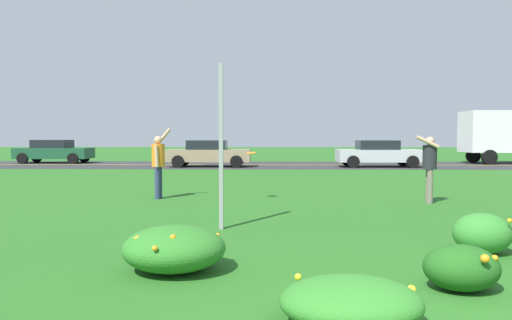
{
  "coord_description": "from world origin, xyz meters",
  "views": [
    {
      "loc": [
        -1.71,
        -3.0,
        1.65
      ],
      "look_at": [
        -1.97,
        8.12,
        1.1
      ],
      "focal_mm": 33.33,
      "sensor_mm": 36.0,
      "label": 1
    }
  ],
  "objects_px": {
    "car_dark_green_leftmost": "(54,151)",
    "car_tan_center_left": "(209,153)",
    "car_silver_center_right": "(378,153)",
    "person_thrower_orange_shirt": "(158,161)",
    "person_catcher_dark_shirt": "(429,163)",
    "sign_post_near_path": "(221,147)",
    "frisbee_orange": "(251,153)"
  },
  "relations": [
    {
      "from": "car_dark_green_leftmost",
      "to": "car_tan_center_left",
      "type": "distance_m",
      "value": 10.7
    },
    {
      "from": "car_dark_green_leftmost",
      "to": "car_silver_center_right",
      "type": "bearing_deg",
      "value": -10.02
    },
    {
      "from": "person_thrower_orange_shirt",
      "to": "car_dark_green_leftmost",
      "type": "bearing_deg",
      "value": 121.85
    },
    {
      "from": "person_thrower_orange_shirt",
      "to": "person_catcher_dark_shirt",
      "type": "xyz_separation_m",
      "value": [
        6.9,
        -0.68,
        -0.02
      ]
    },
    {
      "from": "car_dark_green_leftmost",
      "to": "car_tan_center_left",
      "type": "bearing_deg",
      "value": -18.67
    },
    {
      "from": "sign_post_near_path",
      "to": "car_dark_green_leftmost",
      "type": "distance_m",
      "value": 24.41
    },
    {
      "from": "person_thrower_orange_shirt",
      "to": "car_dark_green_leftmost",
      "type": "distance_m",
      "value": 19.82
    },
    {
      "from": "person_catcher_dark_shirt",
      "to": "car_tan_center_left",
      "type": "height_order",
      "value": "person_catcher_dark_shirt"
    },
    {
      "from": "person_catcher_dark_shirt",
      "to": "car_silver_center_right",
      "type": "xyz_separation_m",
      "value": [
        2.03,
        14.09,
        -0.25
      ]
    },
    {
      "from": "car_tan_center_left",
      "to": "frisbee_orange",
      "type": "bearing_deg",
      "value": -78.42
    },
    {
      "from": "car_silver_center_right",
      "to": "car_dark_green_leftmost",
      "type": "bearing_deg",
      "value": 169.98
    },
    {
      "from": "car_tan_center_left",
      "to": "car_silver_center_right",
      "type": "xyz_separation_m",
      "value": [
        9.25,
        0.0,
        0.0
      ]
    },
    {
      "from": "person_thrower_orange_shirt",
      "to": "car_tan_center_left",
      "type": "bearing_deg",
      "value": 91.38
    },
    {
      "from": "person_catcher_dark_shirt",
      "to": "car_tan_center_left",
      "type": "xyz_separation_m",
      "value": [
        -7.22,
        14.09,
        -0.25
      ]
    },
    {
      "from": "person_thrower_orange_shirt",
      "to": "car_dark_green_leftmost",
      "type": "relative_size",
      "value": 0.42
    },
    {
      "from": "car_tan_center_left",
      "to": "car_dark_green_leftmost",
      "type": "bearing_deg",
      "value": 161.33
    },
    {
      "from": "frisbee_orange",
      "to": "car_tan_center_left",
      "type": "distance_m",
      "value": 13.94
    },
    {
      "from": "sign_post_near_path",
      "to": "person_catcher_dark_shirt",
      "type": "xyz_separation_m",
      "value": [
        4.83,
        3.42,
        -0.48
      ]
    },
    {
      "from": "car_dark_green_leftmost",
      "to": "frisbee_orange",
      "type": "bearing_deg",
      "value": -52.86
    },
    {
      "from": "car_dark_green_leftmost",
      "to": "car_silver_center_right",
      "type": "xyz_separation_m",
      "value": [
        19.39,
        -3.43,
        0.0
      ]
    },
    {
      "from": "frisbee_orange",
      "to": "car_dark_green_leftmost",
      "type": "relative_size",
      "value": 0.06
    },
    {
      "from": "frisbee_orange",
      "to": "car_dark_green_leftmost",
      "type": "distance_m",
      "value": 21.43
    },
    {
      "from": "person_catcher_dark_shirt",
      "to": "sign_post_near_path",
      "type": "bearing_deg",
      "value": -144.73
    },
    {
      "from": "frisbee_orange",
      "to": "car_dark_green_leftmost",
      "type": "height_order",
      "value": "car_dark_green_leftmost"
    },
    {
      "from": "person_catcher_dark_shirt",
      "to": "frisbee_orange",
      "type": "bearing_deg",
      "value": 174.31
    },
    {
      "from": "car_dark_green_leftmost",
      "to": "sign_post_near_path",
      "type": "bearing_deg",
      "value": -59.1
    },
    {
      "from": "person_catcher_dark_shirt",
      "to": "car_dark_green_leftmost",
      "type": "distance_m",
      "value": 24.66
    },
    {
      "from": "sign_post_near_path",
      "to": "car_tan_center_left",
      "type": "height_order",
      "value": "sign_post_near_path"
    },
    {
      "from": "person_thrower_orange_shirt",
      "to": "person_catcher_dark_shirt",
      "type": "relative_size",
      "value": 1.12
    },
    {
      "from": "person_catcher_dark_shirt",
      "to": "car_tan_center_left",
      "type": "bearing_deg",
      "value": 117.12
    },
    {
      "from": "sign_post_near_path",
      "to": "frisbee_orange",
      "type": "height_order",
      "value": "sign_post_near_path"
    },
    {
      "from": "car_dark_green_leftmost",
      "to": "car_silver_center_right",
      "type": "relative_size",
      "value": 1.0
    }
  ]
}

